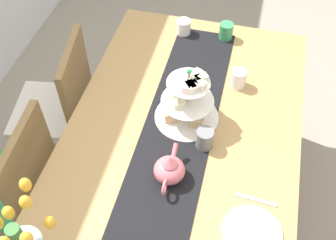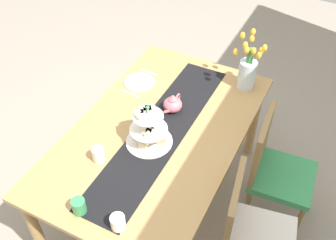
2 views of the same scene
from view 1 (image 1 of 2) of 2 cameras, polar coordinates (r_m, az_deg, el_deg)
The scene contains 13 objects.
ground_plane at distance 2.49m, azimuth 1.37°, elevation -13.31°, with size 8.00×8.00×0.00m, color gray.
dining_table at distance 1.90m, azimuth 1.74°, elevation -4.18°, with size 1.75×1.06×0.77m.
chair_left at distance 2.14m, azimuth -20.57°, elevation -8.46°, with size 0.45×0.45×0.91m.
chair_right at distance 2.40m, azimuth -14.78°, elevation 2.21°, with size 0.48×0.48×0.91m.
table_runner at distance 1.83m, azimuth 1.15°, elevation -2.29°, with size 1.55×0.32×0.00m, color black.
tiered_cake_stand at distance 1.82m, azimuth 2.72°, elevation 2.57°, with size 0.30×0.30×0.30m.
teapot at distance 1.66m, azimuth 0.19°, elevation -7.00°, with size 0.24×0.13×0.14m.
cream_jug at distance 2.33m, azimuth 2.20°, elevation 12.93°, with size 0.08×0.08×0.09m, color white.
dinner_plate_left at distance 1.62m, azimuth 11.71°, elevation -15.27°, with size 0.23×0.23×0.01m, color white.
knife_left at distance 1.69m, azimuth 12.25°, elevation -10.90°, with size 0.01×0.17×0.01m, color silver.
mug_grey at distance 1.77m, azimuth 5.17°, elevation -2.62°, with size 0.08×0.08×0.10m, color slate.
mug_white_text at distance 2.04m, azimuth 9.87°, elevation 5.77°, with size 0.08×0.08×0.10m, color white.
mug_orange at distance 2.32m, azimuth 8.16°, elevation 12.25°, with size 0.08×0.08×0.10m, color #389356.
Camera 1 is at (-1.09, -0.21, 2.22)m, focal length 43.35 mm.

